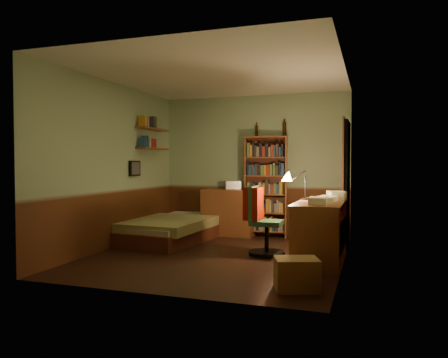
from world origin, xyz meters
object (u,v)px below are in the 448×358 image
(bed, at_px, (173,221))
(cardboard_box_a, at_px, (297,274))
(dresser, at_px, (229,212))
(desk, at_px, (320,231))
(mini_stereo, at_px, (233,185))
(desk_lamp, at_px, (305,179))
(office_chair, at_px, (267,224))
(cardboard_box_b, at_px, (297,267))
(bookshelf, at_px, (266,186))

(bed, height_order, cardboard_box_a, bed)
(dresser, bearing_deg, cardboard_box_a, -59.28)
(desk, distance_m, cardboard_box_a, 1.50)
(mini_stereo, bearing_deg, bed, -154.90)
(desk_lamp, distance_m, office_chair, 0.85)
(dresser, bearing_deg, mini_stereo, 75.11)
(desk, bearing_deg, desk_lamp, 135.03)
(desk, height_order, desk_lamp, desk_lamp)
(bed, relative_size, cardboard_box_a, 4.96)
(desk_lamp, bearing_deg, cardboard_box_b, -62.03)
(mini_stereo, height_order, cardboard_box_b, mini_stereo)
(bookshelf, distance_m, desk_lamp, 1.77)
(desk_lamp, distance_m, cardboard_box_a, 1.97)
(cardboard_box_b, bearing_deg, bookshelf, 110.58)
(mini_stereo, distance_m, cardboard_box_a, 3.77)
(mini_stereo, xyz_separation_m, desk, (1.82, -1.78, -0.52))
(desk, xyz_separation_m, desk_lamp, (-0.25, 0.25, 0.70))
(bookshelf, relative_size, office_chair, 2.03)
(desk, relative_size, cardboard_box_b, 4.81)
(dresser, distance_m, office_chair, 1.86)
(mini_stereo, bearing_deg, desk, -67.89)
(bookshelf, bearing_deg, desk_lamp, -65.59)
(office_chair, bearing_deg, bed, 157.77)
(dresser, height_order, desk, dresser)
(office_chair, distance_m, cardboard_box_a, 1.79)
(mini_stereo, relative_size, cardboard_box_a, 0.63)
(desk_lamp, distance_m, cardboard_box_b, 1.55)
(dresser, height_order, mini_stereo, mini_stereo)
(bed, relative_size, office_chair, 2.46)
(bookshelf, bearing_deg, mini_stereo, 168.92)
(mini_stereo, distance_m, cardboard_box_b, 3.28)
(bed, distance_m, cardboard_box_b, 3.06)
(bookshelf, height_order, office_chair, bookshelf)
(bed, relative_size, mini_stereo, 7.90)
(cardboard_box_b, bearing_deg, office_chair, 119.62)
(bed, height_order, office_chair, office_chair)
(cardboard_box_a, xyz_separation_m, cardboard_box_b, (-0.09, 0.54, -0.06))
(bed, bearing_deg, office_chair, -15.56)
(bed, bearing_deg, desk_lamp, -8.63)
(dresser, relative_size, desk_lamp, 1.65)
(office_chair, xyz_separation_m, cardboard_box_b, (0.61, -1.08, -0.34))
(bookshelf, relative_size, desk_lamp, 3.15)
(bed, relative_size, cardboard_box_b, 7.03)
(desk, distance_m, desk_lamp, 0.78)
(desk, height_order, cardboard_box_b, desk)
(bed, bearing_deg, bookshelf, 37.02)
(bookshelf, relative_size, cardboard_box_b, 5.79)
(bed, distance_m, office_chair, 1.99)
(dresser, xyz_separation_m, desk, (1.85, -1.66, -0.02))
(desk_lamp, bearing_deg, dresser, 163.03)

